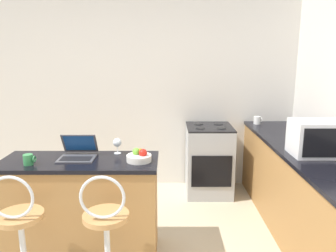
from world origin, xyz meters
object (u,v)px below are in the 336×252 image
at_px(bar_stool_near, 22,239).
at_px(fruit_bowl, 140,157).
at_px(microwave, 322,138).
at_px(mug_green, 29,160).
at_px(toaster, 300,132).
at_px(stove_range, 209,160).
at_px(mug_white, 258,120).
at_px(bar_stool_far, 107,239).
at_px(wine_glass_tall, 118,143).
at_px(laptop, 78,152).

relative_size(bar_stool_near, fruit_bowl, 4.61).
distance_m(bar_stool_near, fruit_bowl, 1.09).
relative_size(microwave, mug_green, 5.52).
distance_m(bar_stool_near, toaster, 2.81).
bearing_deg(bar_stool_near, fruit_bowl, 30.42).
relative_size(stove_range, mug_white, 8.55).
bearing_deg(fruit_bowl, stove_range, 60.62).
distance_m(bar_stool_far, wine_glass_tall, 0.89).
bearing_deg(microwave, mug_green, -174.03).
xyz_separation_m(bar_stool_near, toaster, (2.48, 1.19, 0.52)).
bearing_deg(bar_stool_far, wine_glass_tall, 90.51).
bearing_deg(toaster, fruit_bowl, -157.00).
xyz_separation_m(bar_stool_far, mug_white, (1.62, 2.01, 0.49)).
distance_m(laptop, mug_white, 2.42).
bearing_deg(microwave, bar_stool_far, -160.15).
xyz_separation_m(microwave, wine_glass_tall, (-1.84, 0.05, -0.06)).
height_order(toaster, stove_range, toaster).
distance_m(toaster, stove_range, 1.22).
bearing_deg(stove_range, bar_stool_far, -117.74).
bearing_deg(toaster, mug_white, 105.83).
distance_m(bar_stool_far, mug_green, 0.94).
xyz_separation_m(microwave, stove_range, (-0.85, 1.20, -0.61)).
xyz_separation_m(bar_stool_far, microwave, (1.83, 0.66, 0.60)).
xyz_separation_m(laptop, toaster, (2.19, 0.60, 0.03)).
distance_m(bar_stool_far, toaster, 2.26).
xyz_separation_m(microwave, toaster, (0.02, 0.53, -0.07)).
height_order(microwave, mug_white, microwave).
relative_size(stove_range, wine_glass_tall, 6.22).
bearing_deg(bar_stool_near, microwave, 15.03).
relative_size(toaster, wine_glass_tall, 1.72).
bearing_deg(mug_white, toaster, -74.17).
bearing_deg(laptop, bar_stool_near, -115.98).
bearing_deg(laptop, mug_green, -150.94).
height_order(microwave, stove_range, microwave).
bearing_deg(bar_stool_far, laptop, 119.86).
xyz_separation_m(bar_stool_far, wine_glass_tall, (-0.01, 0.71, 0.54)).
bearing_deg(fruit_bowl, bar_stool_near, -149.58).
distance_m(bar_stool_near, microwave, 2.62).
distance_m(microwave, wine_glass_tall, 1.84).
distance_m(microwave, mug_white, 1.37).
relative_size(bar_stool_far, wine_glass_tall, 6.77).
xyz_separation_m(toaster, mug_white, (-0.23, 0.82, -0.04)).
xyz_separation_m(bar_stool_far, fruit_bowl, (0.21, 0.49, 0.48)).
bearing_deg(laptop, wine_glass_tall, 19.12).
relative_size(bar_stool_far, mug_green, 10.25).
height_order(microwave, mug_green, microwave).
distance_m(stove_range, mug_white, 0.82).
distance_m(wine_glass_tall, fruit_bowl, 0.31).
xyz_separation_m(mug_white, wine_glass_tall, (-1.63, -1.30, 0.05)).
bearing_deg(wine_glass_tall, toaster, 14.48).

